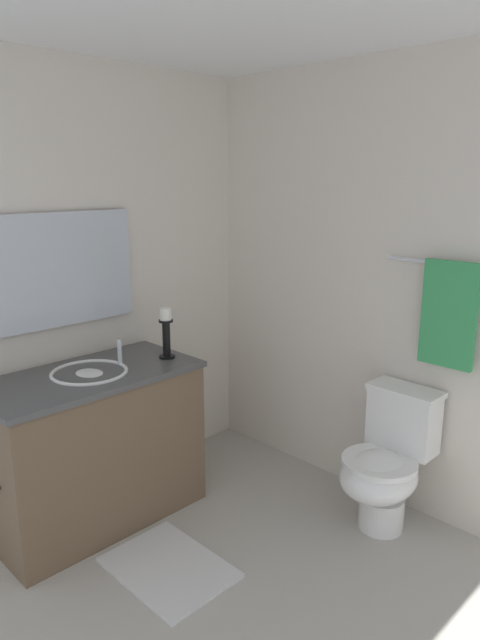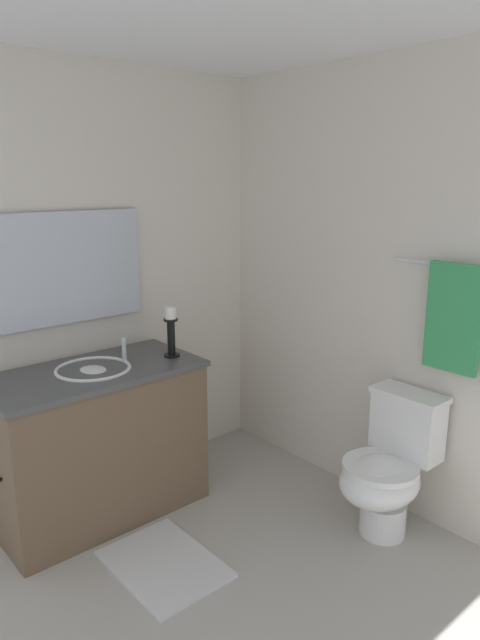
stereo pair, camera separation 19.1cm
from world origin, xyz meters
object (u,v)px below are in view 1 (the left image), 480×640
sink_basin (90,380)px  toilet (386,464)px  vanity_cabinet (94,447)px  mirror (55,271)px  towel_bar (455,265)px  towel_near_vanity (449,315)px  bath_mat (169,567)px  candle_holder_tall (166,332)px

sink_basin → toilet: (1.16, 1.04, -0.44)m
vanity_cabinet → mirror: mirror is taller
sink_basin → towel_bar: towel_bar is taller
mirror → toilet: (1.44, 1.04, -0.98)m
towel_bar → vanity_cabinet: bearing=-136.6°
vanity_cabinet → mirror: 0.97m
sink_basin → mirror: mirror is taller
toilet → sink_basin: bearing=-138.2°
towel_near_vanity → bath_mat: towel_near_vanity is taller
vanity_cabinet → candle_holder_tall: (0.08, 0.45, 0.57)m
candle_holder_tall → mirror: bearing=-128.8°
vanity_cabinet → toilet: size_ratio=1.51×
sink_basin → mirror: (-0.28, -0.00, 0.54)m
towel_bar → toilet: bearing=-127.7°
candle_holder_tall → bath_mat: (0.55, -0.45, -0.98)m
toilet → bath_mat: (-0.54, -1.04, -0.36)m
toilet → mirror: bearing=-144.2°
sink_basin → mirror: bearing=-179.8°
mirror → towel_bar: bearing=38.0°
bath_mat → toilet: bearing=62.7°
mirror → toilet: 2.03m
vanity_cabinet → candle_holder_tall: size_ratio=3.93×
candle_holder_tall → toilet: candle_holder_tall is taller
sink_basin → towel_bar: 1.93m
vanity_cabinet → toilet: (1.16, 1.04, -0.06)m
towel_near_vanity → candle_holder_tall: bearing=-147.6°
candle_holder_tall → toilet: bearing=28.6°
vanity_cabinet → towel_bar: size_ratio=1.55×
bath_mat → sink_basin: bearing=179.9°
sink_basin → candle_holder_tall: 0.49m
sink_basin → towel_bar: (1.33, 1.26, 0.61)m
towel_bar → bath_mat: size_ratio=1.22×
candle_holder_tall → towel_near_vanity: 1.49m
mirror → bath_mat: size_ratio=1.55×
sink_basin → mirror: 0.61m
sink_basin → bath_mat: 1.01m
candle_holder_tall → toilet: (1.08, 0.59, -0.63)m
vanity_cabinet → sink_basin: 0.38m
towel_bar → towel_near_vanity: size_ratio=1.36×
vanity_cabinet → candle_holder_tall: 0.73m
candle_holder_tall → bath_mat: bearing=-39.4°
mirror → towel_near_vanity: size_ratio=1.74×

